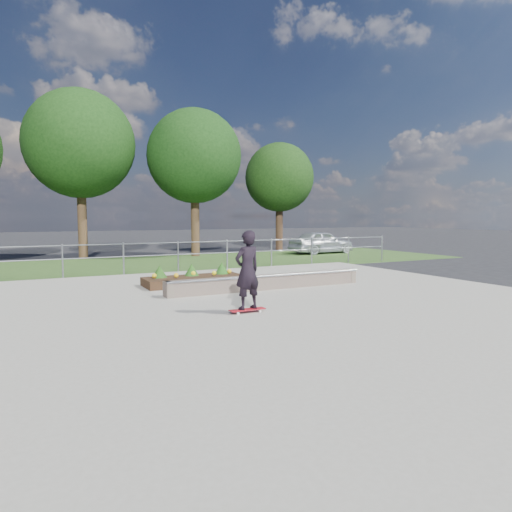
# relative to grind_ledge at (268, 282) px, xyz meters

# --- Properties ---
(ground) EXTENTS (120.00, 120.00, 0.00)m
(ground) POSITION_rel_grind_ledge_xyz_m (-1.01, -2.32, -0.26)
(ground) COLOR black
(ground) RESTS_ON ground
(grass_verge) EXTENTS (30.00, 8.00, 0.02)m
(grass_verge) POSITION_rel_grind_ledge_xyz_m (-1.01, 8.68, -0.25)
(grass_verge) COLOR #2D4B1E
(grass_verge) RESTS_ON ground
(concrete_slab) EXTENTS (15.00, 15.00, 0.06)m
(concrete_slab) POSITION_rel_grind_ledge_xyz_m (-1.01, -2.32, -0.23)
(concrete_slab) COLOR gray
(concrete_slab) RESTS_ON ground
(fence) EXTENTS (20.06, 0.06, 1.20)m
(fence) POSITION_rel_grind_ledge_xyz_m (-1.01, 5.18, 0.51)
(fence) COLOR gray
(fence) RESTS_ON ground
(tree_mid_left) EXTENTS (5.25, 5.25, 8.25)m
(tree_mid_left) POSITION_rel_grind_ledge_xyz_m (-3.51, 12.68, 5.34)
(tree_mid_left) COLOR #382416
(tree_mid_left) RESTS_ON ground
(tree_mid_right) EXTENTS (4.90, 4.90, 7.70)m
(tree_mid_right) POSITION_rel_grind_ledge_xyz_m (1.99, 11.68, 4.97)
(tree_mid_right) COLOR #382516
(tree_mid_right) RESTS_ON ground
(tree_far_right) EXTENTS (4.20, 4.20, 6.60)m
(tree_far_right) POSITION_rel_grind_ledge_xyz_m (7.99, 13.18, 4.21)
(tree_far_right) COLOR black
(tree_far_right) RESTS_ON ground
(grind_ledge) EXTENTS (6.00, 0.44, 0.43)m
(grind_ledge) POSITION_rel_grind_ledge_xyz_m (0.00, 0.00, 0.00)
(grind_ledge) COLOR brown
(grind_ledge) RESTS_ON concrete_slab
(planter_bed) EXTENTS (3.00, 1.20, 0.61)m
(planter_bed) POSITION_rel_grind_ledge_xyz_m (-1.59, 1.80, -0.02)
(planter_bed) COLOR black
(planter_bed) RESTS_ON concrete_slab
(skateboarder) EXTENTS (0.80, 0.51, 1.77)m
(skateboarder) POSITION_rel_grind_ledge_xyz_m (-1.94, -2.61, 0.71)
(skateboarder) COLOR white
(skateboarder) RESTS_ON concrete_slab
(parked_car) EXTENTS (3.93, 1.76, 1.31)m
(parked_car) POSITION_rel_grind_ledge_xyz_m (8.95, 10.05, 0.39)
(parked_car) COLOR silver
(parked_car) RESTS_ON ground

